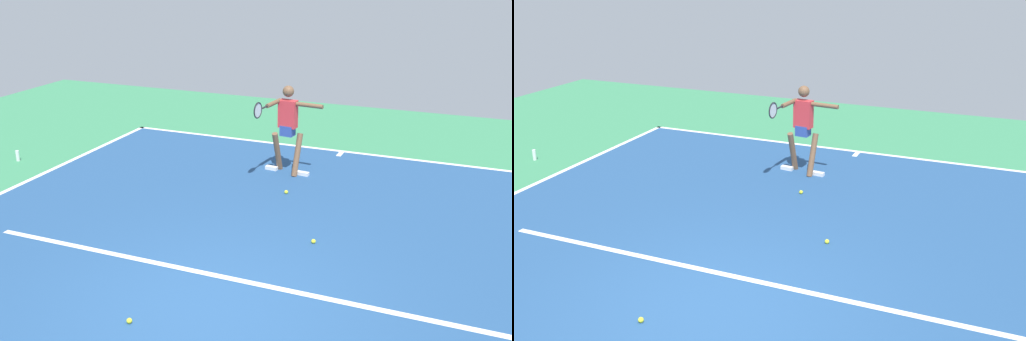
# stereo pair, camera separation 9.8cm
# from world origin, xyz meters

# --- Properties ---
(ground_plane) EXTENTS (21.35, 21.35, 0.00)m
(ground_plane) POSITION_xyz_m (0.00, 0.00, 0.00)
(ground_plane) COLOR #388456
(court_surface) EXTENTS (10.12, 13.19, 0.00)m
(court_surface) POSITION_xyz_m (0.00, 0.00, 0.00)
(court_surface) COLOR navy
(court_surface) RESTS_ON ground_plane
(court_line_baseline_near) EXTENTS (10.12, 0.10, 0.01)m
(court_line_baseline_near) POSITION_xyz_m (0.00, -6.55, 0.00)
(court_line_baseline_near) COLOR white
(court_line_baseline_near) RESTS_ON ground_plane
(court_line_service) EXTENTS (7.59, 0.10, 0.01)m
(court_line_service) POSITION_xyz_m (0.00, -0.76, 0.00)
(court_line_service) COLOR white
(court_line_service) RESTS_ON ground_plane
(court_line_centre_mark) EXTENTS (0.10, 0.30, 0.01)m
(court_line_centre_mark) POSITION_xyz_m (0.00, -6.35, 0.00)
(court_line_centre_mark) COLOR white
(court_line_centre_mark) RESTS_ON ground_plane
(tennis_player) EXTENTS (1.15, 1.21, 1.72)m
(tennis_player) POSITION_xyz_m (0.67, -4.82, 0.98)
(tennis_player) COLOR brown
(tennis_player) RESTS_ON ground_plane
(tennis_ball_near_player) EXTENTS (0.07, 0.07, 0.07)m
(tennis_ball_near_player) POSITION_xyz_m (0.68, 0.59, 0.03)
(tennis_ball_near_player) COLOR yellow
(tennis_ball_near_player) RESTS_ON ground_plane
(tennis_ball_centre_court) EXTENTS (0.07, 0.07, 0.07)m
(tennis_ball_centre_court) POSITION_xyz_m (0.32, -3.81, 0.03)
(tennis_ball_centre_court) COLOR yellow
(tennis_ball_centre_court) RESTS_ON ground_plane
(tennis_ball_by_sideline) EXTENTS (0.07, 0.07, 0.07)m
(tennis_ball_by_sideline) POSITION_xyz_m (-0.69, -2.14, 0.03)
(tennis_ball_by_sideline) COLOR yellow
(tennis_ball_by_sideline) RESTS_ON ground_plane
(water_bottle) EXTENTS (0.07, 0.07, 0.22)m
(water_bottle) POSITION_xyz_m (6.00, -3.44, 0.11)
(water_bottle) COLOR white
(water_bottle) RESTS_ON ground_plane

